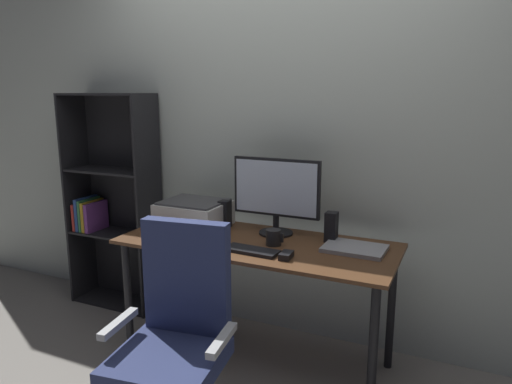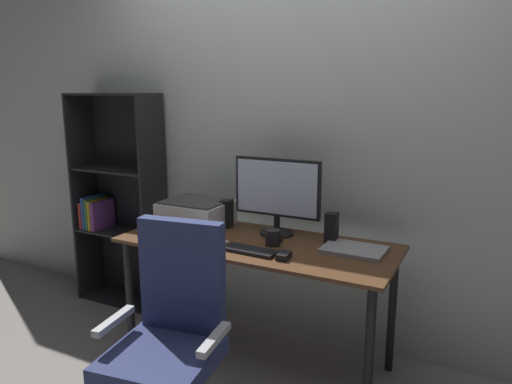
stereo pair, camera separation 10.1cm
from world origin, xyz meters
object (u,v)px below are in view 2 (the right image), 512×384
at_px(desk, 257,257).
at_px(monitor, 277,192).
at_px(keyboard, 250,251).
at_px(speaker_left, 227,214).
at_px(speaker_right, 331,228).
at_px(mouse, 284,256).
at_px(printer, 196,213).
at_px(laptop, 354,250).
at_px(office_chair, 170,349).
at_px(coffee_mug, 273,238).
at_px(bookshelf, 119,202).

relative_size(desk, monitor, 2.93).
distance_m(keyboard, speaker_left, 0.50).
xyz_separation_m(desk, speaker_right, (0.38, 0.17, 0.18)).
xyz_separation_m(mouse, printer, (-0.74, 0.31, 0.06)).
relative_size(desk, laptop, 4.84).
bearing_deg(keyboard, office_chair, -96.82).
xyz_separation_m(coffee_mug, office_chair, (-0.15, -0.73, -0.32)).
bearing_deg(bookshelf, monitor, -5.84).
distance_m(mouse, bookshelf, 1.64).
distance_m(coffee_mug, printer, 0.61).
xyz_separation_m(coffee_mug, speaker_left, (-0.41, 0.19, 0.04)).
bearing_deg(mouse, speaker_right, 66.53).
relative_size(speaker_right, printer, 0.42).
relative_size(keyboard, laptop, 0.91).
distance_m(mouse, speaker_left, 0.66).
xyz_separation_m(office_chair, bookshelf, (-1.27, 1.07, 0.30)).
bearing_deg(desk, speaker_left, 149.63).
distance_m(coffee_mug, laptop, 0.44).
height_order(speaker_right, printer, speaker_right).
distance_m(speaker_left, printer, 0.20).
bearing_deg(desk, laptop, 8.91).
relative_size(monitor, speaker_left, 3.11).
relative_size(speaker_right, bookshelf, 0.11).
bearing_deg(mouse, laptop, 39.44).
height_order(printer, bookshelf, bookshelf).
bearing_deg(keyboard, printer, 153.75).
relative_size(monitor, coffee_mug, 5.31).
relative_size(monitor, printer, 1.32).
height_order(desk, laptop, laptop).
bearing_deg(laptop, keyboard, -150.63).
xyz_separation_m(speaker_right, bookshelf, (-1.69, 0.15, -0.06)).
distance_m(desk, bookshelf, 1.36).
distance_m(coffee_mug, speaker_right, 0.33).
relative_size(speaker_left, office_chair, 0.17).
relative_size(monitor, keyboard, 1.82).
bearing_deg(office_chair, mouse, 54.70).
bearing_deg(monitor, coffee_mug, -70.89).
height_order(mouse, office_chair, office_chair).
bearing_deg(desk, keyboard, -74.10).
bearing_deg(laptop, mouse, -135.45).
relative_size(speaker_left, bookshelf, 0.11).
xyz_separation_m(speaker_right, printer, (-0.87, -0.05, -0.00)).
relative_size(speaker_left, speaker_right, 1.00).
distance_m(speaker_right, bookshelf, 1.70).
bearing_deg(monitor, mouse, -60.40).
height_order(coffee_mug, laptop, coffee_mug).
bearing_deg(bookshelf, laptop, -7.35).
height_order(monitor, laptop, monitor).
distance_m(keyboard, laptop, 0.55).
bearing_deg(mouse, keyboard, 173.16).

